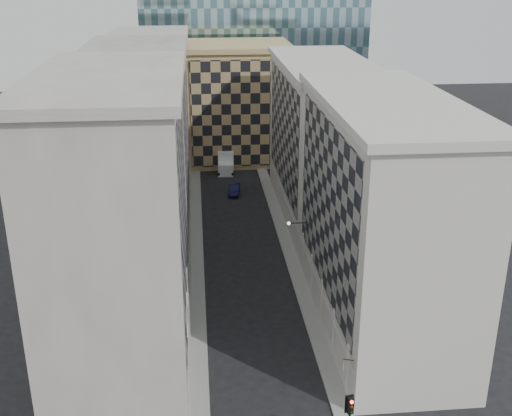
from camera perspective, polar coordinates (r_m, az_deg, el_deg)
sidewalk_west at (r=72.44m, az=-5.28°, el=-4.28°), size 1.50×100.00×0.15m
sidewalk_east at (r=73.12m, az=2.99°, el=-3.96°), size 1.50×100.00×0.15m
bldg_left_a at (r=50.66m, az=-11.93°, el=-1.74°), size 10.80×22.80×23.70m
bldg_left_b at (r=71.48m, az=-10.13°, el=4.79°), size 10.80×22.80×22.70m
bldg_left_c at (r=92.85m, az=-9.14°, el=8.34°), size 10.80×22.80×21.70m
bldg_right_a at (r=56.74m, az=10.99°, el=-0.76°), size 10.80×26.80×20.70m
bldg_right_b at (r=81.79m, az=5.86°, el=6.03°), size 10.80×28.80×19.70m
tan_block at (r=105.76m, az=-1.64°, el=9.41°), size 16.80×14.80×18.80m
flagpoles_left at (r=47.48m, az=-6.15°, el=-8.17°), size 0.10×6.33×2.33m
bracket_lamp at (r=65.09m, az=3.09°, el=-1.36°), size 1.98×0.36×0.36m
traffic_light at (r=44.31m, az=8.34°, el=-17.66°), size 0.60×0.55×4.77m
box_truck at (r=100.93m, az=-2.68°, el=4.10°), size 2.83×6.10×3.26m
dark_car at (r=90.92m, az=-1.94°, el=1.65°), size 1.96×4.27×1.36m
shop_sign at (r=48.24m, az=7.88°, el=-13.58°), size 0.80×0.65×0.75m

